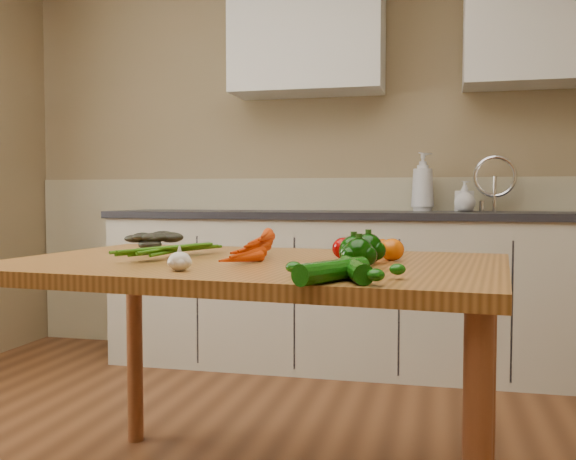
# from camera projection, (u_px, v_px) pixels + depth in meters

# --- Properties ---
(room) EXTENTS (4.04, 5.04, 2.64)m
(room) POSITION_uv_depth(u_px,v_px,m) (182.00, 100.00, 1.74)
(room) COLOR brown
(room) RESTS_ON ground
(counter_run) EXTENTS (2.84, 0.64, 1.14)m
(counter_run) POSITION_uv_depth(u_px,v_px,m) (355.00, 288.00, 3.69)
(counter_run) COLOR #BBB39C
(counter_run) RESTS_ON ground
(upper_cabinets) EXTENTS (2.15, 0.35, 0.70)m
(upper_cabinets) POSITION_uv_depth(u_px,v_px,m) (412.00, 28.00, 3.67)
(upper_cabinets) COLOR silver
(upper_cabinets) RESTS_ON room
(table) EXTENTS (1.56, 1.08, 0.79)m
(table) POSITION_uv_depth(u_px,v_px,m) (253.00, 289.00, 1.95)
(table) COLOR #A1672E
(table) RESTS_ON ground
(soap_bottle_a) EXTENTS (0.19, 0.19, 0.34)m
(soap_bottle_a) POSITION_uv_depth(u_px,v_px,m) (423.00, 182.00, 3.73)
(soap_bottle_a) COLOR silver
(soap_bottle_a) RESTS_ON counter_run
(soap_bottle_b) EXTENTS (0.11, 0.11, 0.18)m
(soap_bottle_b) POSITION_uv_depth(u_px,v_px,m) (464.00, 196.00, 3.68)
(soap_bottle_b) COLOR silver
(soap_bottle_b) RESTS_ON counter_run
(soap_bottle_c) EXTENTS (0.14, 0.14, 0.15)m
(soap_bottle_c) POSITION_uv_depth(u_px,v_px,m) (465.00, 198.00, 3.60)
(soap_bottle_c) COLOR silver
(soap_bottle_c) RESTS_ON counter_run
(carrot_bunch) EXTENTS (0.29, 0.23, 0.07)m
(carrot_bunch) POSITION_uv_depth(u_px,v_px,m) (228.00, 248.00, 1.96)
(carrot_bunch) COLOR #D23804
(carrot_bunch) RESTS_ON table
(leafy_greens) EXTENTS (0.21, 0.19, 0.11)m
(leafy_greens) POSITION_uv_depth(u_px,v_px,m) (154.00, 236.00, 2.30)
(leafy_greens) COLOR black
(leafy_greens) RESTS_ON table
(garlic_bulb) EXTENTS (0.06, 0.06, 0.05)m
(garlic_bulb) POSITION_uv_depth(u_px,v_px,m) (180.00, 261.00, 1.66)
(garlic_bulb) COLOR beige
(garlic_bulb) RESTS_ON table
(pepper_a) EXTENTS (0.08, 0.08, 0.08)m
(pepper_a) POSITION_uv_depth(u_px,v_px,m) (354.00, 251.00, 1.79)
(pepper_a) COLOR black
(pepper_a) RESTS_ON table
(pepper_b) EXTENTS (0.09, 0.09, 0.09)m
(pepper_b) POSITION_uv_depth(u_px,v_px,m) (368.00, 249.00, 1.85)
(pepper_b) COLOR black
(pepper_b) RESTS_ON table
(pepper_c) EXTENTS (0.08, 0.08, 0.08)m
(pepper_c) POSITION_uv_depth(u_px,v_px,m) (359.00, 254.00, 1.71)
(pepper_c) COLOR black
(pepper_c) RESTS_ON table
(tomato_a) EXTENTS (0.07, 0.07, 0.07)m
(tomato_a) POSITION_uv_depth(u_px,v_px,m) (344.00, 248.00, 1.98)
(tomato_a) COLOR #860202
(tomato_a) RESTS_ON table
(tomato_b) EXTENTS (0.06, 0.06, 0.06)m
(tomato_b) POSITION_uv_depth(u_px,v_px,m) (382.00, 248.00, 2.06)
(tomato_b) COLOR #CF5205
(tomato_b) RESTS_ON table
(tomato_c) EXTENTS (0.07, 0.07, 0.07)m
(tomato_c) POSITION_uv_depth(u_px,v_px,m) (392.00, 250.00, 1.93)
(tomato_c) COLOR #CF5205
(tomato_c) RESTS_ON table
(zucchini_a) EXTENTS (0.11, 0.21, 0.05)m
(zucchini_a) POSITION_uv_depth(u_px,v_px,m) (354.00, 270.00, 1.49)
(zucchini_a) COLOR #0A4307
(zucchini_a) RESTS_ON table
(zucchini_b) EXTENTS (0.15, 0.23, 0.05)m
(zucchini_b) POSITION_uv_depth(u_px,v_px,m) (333.00, 271.00, 1.46)
(zucchini_b) COLOR #0A4307
(zucchini_b) RESTS_ON table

